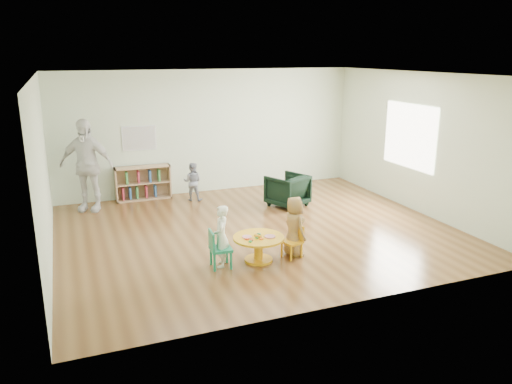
% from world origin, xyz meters
% --- Properties ---
extents(room, '(7.10, 7.00, 2.80)m').
position_xyz_m(room, '(0.01, 0.00, 1.89)').
color(room, brown).
rests_on(room, ground).
extents(activity_table, '(0.80, 0.80, 0.44)m').
position_xyz_m(activity_table, '(-0.48, -1.28, 0.28)').
color(activity_table, gold).
rests_on(activity_table, ground).
extents(kid_chair_left, '(0.34, 0.34, 0.59)m').
position_xyz_m(kid_chair_left, '(-1.14, -1.29, 0.32)').
color(kid_chair_left, '#18865D').
rests_on(kid_chair_left, ground).
extents(kid_chair_right, '(0.35, 0.35, 0.52)m').
position_xyz_m(kid_chair_right, '(0.10, -1.33, 0.28)').
color(kid_chair_right, gold).
rests_on(kid_chair_right, ground).
extents(bookshelf, '(1.20, 0.30, 0.75)m').
position_xyz_m(bookshelf, '(-1.61, 2.86, 0.37)').
color(bookshelf, tan).
rests_on(bookshelf, ground).
extents(alphabet_poster, '(0.74, 0.01, 0.54)m').
position_xyz_m(alphabet_poster, '(-1.60, 2.98, 1.35)').
color(alphabet_poster, white).
rests_on(alphabet_poster, ground).
extents(armchair, '(0.97, 0.98, 0.68)m').
position_xyz_m(armchair, '(1.17, 1.21, 0.34)').
color(armchair, black).
rests_on(armchair, ground).
extents(child_left, '(0.34, 0.41, 0.96)m').
position_xyz_m(child_left, '(-1.07, -1.25, 0.48)').
color(child_left, white).
rests_on(child_left, ground).
extents(child_right, '(0.37, 0.52, 0.98)m').
position_xyz_m(child_right, '(0.13, -1.27, 0.49)').
color(child_right, yellow).
rests_on(child_right, ground).
extents(toddler, '(0.51, 0.47, 0.85)m').
position_xyz_m(toddler, '(-0.60, 2.35, 0.42)').
color(toddler, '#1B2744').
rests_on(toddler, ground).
extents(adult_caretaker, '(1.20, 0.91, 1.90)m').
position_xyz_m(adult_caretaker, '(-2.77, 2.44, 0.95)').
color(adult_caretaker, white).
rests_on(adult_caretaker, ground).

